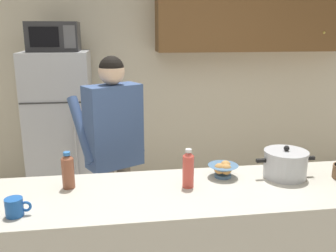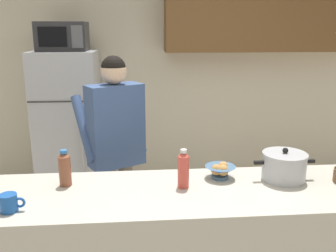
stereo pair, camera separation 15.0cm
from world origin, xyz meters
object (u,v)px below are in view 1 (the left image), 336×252
at_px(microwave, 54,37).
at_px(coffee_mug, 15,207).
at_px(bread_bowl, 223,169).
at_px(bottle_far_corner, 188,169).
at_px(person_near_pot, 114,137).
at_px(bottle_near_edge, 68,170).
at_px(cooking_pot, 285,164).
at_px(refrigerator, 61,131).

relative_size(microwave, coffee_mug, 3.66).
bearing_deg(bread_bowl, bottle_far_corner, -155.13).
relative_size(coffee_mug, bread_bowl, 0.67).
xyz_separation_m(person_near_pot, bottle_near_edge, (-0.27, -0.65, -0.00)).
bearing_deg(bottle_far_corner, cooking_pot, 5.77).
bearing_deg(person_near_pot, bottle_near_edge, -112.34).
bearing_deg(refrigerator, bread_bowl, -53.72).
relative_size(cooking_pot, bottle_near_edge, 1.73).
relative_size(microwave, cooking_pot, 1.23).
xyz_separation_m(refrigerator, cooking_pot, (1.63, -1.74, 0.19)).
height_order(microwave, cooking_pot, microwave).
bearing_deg(coffee_mug, bread_bowl, 16.07).
bearing_deg(microwave, coffee_mug, -88.63).
distance_m(cooking_pot, coffee_mug, 1.61).
height_order(bread_bowl, bottle_far_corner, bottle_far_corner).
bearing_deg(cooking_pot, microwave, 133.52).
distance_m(coffee_mug, bottle_far_corner, 0.97).
bearing_deg(refrigerator, bottle_near_edge, -80.81).
bearing_deg(refrigerator, microwave, -89.93).
xyz_separation_m(bread_bowl, bottle_far_corner, (-0.25, -0.12, 0.06)).
bearing_deg(cooking_pot, bottle_far_corner, -174.23).
height_order(refrigerator, cooking_pot, refrigerator).
distance_m(refrigerator, coffee_mug, 2.04).
bearing_deg(cooking_pot, bottle_near_edge, 178.98).
relative_size(refrigerator, microwave, 3.40).
bearing_deg(bread_bowl, coffee_mug, -163.93).
bearing_deg(person_near_pot, refrigerator, 117.22).
relative_size(person_near_pot, cooking_pot, 4.25).
distance_m(person_near_pot, coffee_mug, 1.09).
bearing_deg(cooking_pot, person_near_pot, 148.02).
bearing_deg(coffee_mug, cooking_pot, 10.43).
xyz_separation_m(microwave, bread_bowl, (1.24, -1.66, -0.80)).
bearing_deg(bottle_far_corner, refrigerator, 118.66).
bearing_deg(coffee_mug, bottle_far_corner, 13.55).
bearing_deg(coffee_mug, bottle_near_edge, 53.94).
relative_size(refrigerator, bottle_far_corner, 6.84).
xyz_separation_m(microwave, bottle_near_edge, (0.28, -1.69, -0.74)).
bearing_deg(microwave, bread_bowl, -53.37).
height_order(cooking_pot, bottle_near_edge, bottle_near_edge).
xyz_separation_m(refrigerator, person_near_pot, (0.55, -1.06, 0.22)).
distance_m(person_near_pot, bottle_far_corner, 0.86).
relative_size(microwave, person_near_pot, 0.29).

